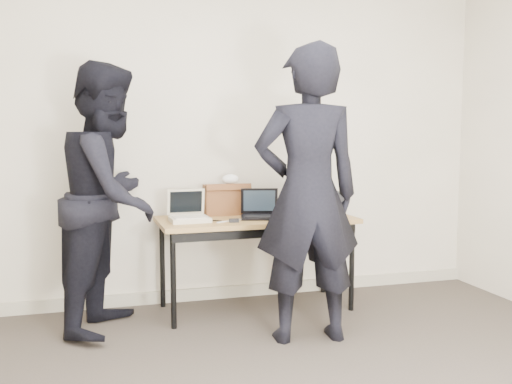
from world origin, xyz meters
name	(u,v)px	position (x,y,z in m)	size (l,w,h in m)	color
room	(336,138)	(0.00, 0.00, 1.35)	(4.60, 4.60, 2.80)	#3F3730
desk	(257,225)	(0.18, 1.88, 0.66)	(1.51, 0.68, 0.72)	olive
laptop_beige	(189,215)	(-0.34, 1.87, 0.77)	(0.29, 0.29, 0.23)	beige
laptop_center	(260,211)	(0.21, 1.88, 0.77)	(0.34, 0.34, 0.22)	black
laptop_right	(305,206)	(0.64, 2.02, 0.77)	(0.45, 0.45, 0.24)	black
leather_satchel	(227,199)	(0.00, 2.11, 0.85)	(0.36, 0.18, 0.25)	brown
tissue	(230,179)	(0.03, 2.11, 1.00)	(0.13, 0.10, 0.08)	white
equipment_box	(323,202)	(0.81, 2.07, 0.80)	(0.29, 0.24, 0.16)	black
power_brick	(234,221)	(-0.04, 1.71, 0.73)	(0.07, 0.04, 0.03)	black
cables	(262,217)	(0.23, 1.88, 0.72)	(1.16, 0.43, 0.01)	black
person_typist	(308,195)	(0.32, 1.17, 0.97)	(0.71, 0.46, 1.94)	black
person_observer	(110,197)	(-0.91, 1.77, 0.92)	(0.90, 0.70, 1.85)	black
baseboard	(223,292)	(0.00, 2.23, 0.05)	(4.50, 0.03, 0.10)	#B1AA93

